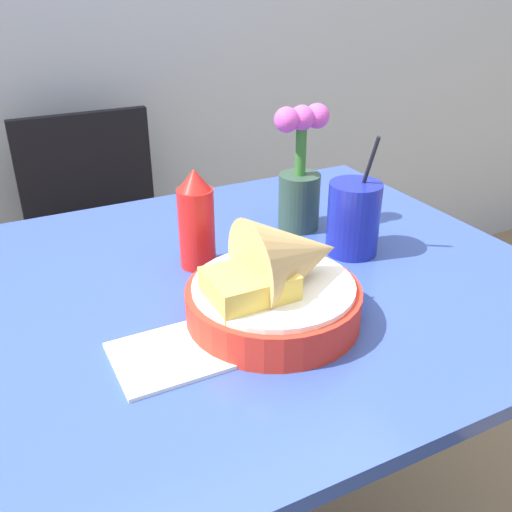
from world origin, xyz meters
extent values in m
cube|color=#334C9E|center=(0.00, 0.00, 0.77)|extent=(0.98, 0.87, 0.02)
cylinder|color=gray|center=(-0.43, 0.37, 0.38)|extent=(0.05, 0.05, 0.75)
cylinder|color=gray|center=(0.43, 0.37, 0.38)|extent=(0.05, 0.05, 0.75)
cylinder|color=black|center=(-0.28, 0.58, 0.22)|extent=(0.03, 0.03, 0.45)
cylinder|color=black|center=(0.08, 0.58, 0.22)|extent=(0.03, 0.03, 0.45)
cylinder|color=black|center=(-0.28, 0.94, 0.22)|extent=(0.03, 0.03, 0.45)
cylinder|color=black|center=(0.08, 0.94, 0.22)|extent=(0.03, 0.03, 0.45)
cube|color=black|center=(-0.10, 0.76, 0.46)|extent=(0.40, 0.40, 0.02)
cube|color=black|center=(-0.10, 0.94, 0.67)|extent=(0.40, 0.03, 0.41)
cylinder|color=red|center=(-0.04, -0.14, 0.80)|extent=(0.26, 0.26, 0.06)
cylinder|color=white|center=(-0.04, -0.14, 0.84)|extent=(0.24, 0.24, 0.01)
cone|color=tan|center=(-0.01, -0.14, 0.88)|extent=(0.14, 0.14, 0.14)
cube|color=#E5C14C|center=(-0.08, -0.15, 0.85)|extent=(0.12, 0.09, 0.04)
cylinder|color=red|center=(-0.07, 0.08, 0.85)|extent=(0.06, 0.06, 0.14)
cone|color=red|center=(-0.07, 0.08, 0.94)|extent=(0.06, 0.06, 0.04)
cylinder|color=#192399|center=(0.20, 0.00, 0.84)|extent=(0.10, 0.10, 0.13)
cylinder|color=black|center=(0.20, 0.00, 0.83)|extent=(0.09, 0.09, 0.11)
cylinder|color=black|center=(0.21, 0.00, 0.91)|extent=(0.01, 0.07, 0.19)
cylinder|color=#2D4738|center=(0.17, 0.14, 0.83)|extent=(0.08, 0.08, 0.11)
cylinder|color=#33722D|center=(0.17, 0.14, 0.94)|extent=(0.02, 0.02, 0.10)
sphere|color=#D14CB2|center=(0.17, 0.14, 1.00)|extent=(0.05, 0.05, 0.05)
sphere|color=#D14CB2|center=(0.14, 0.14, 1.00)|extent=(0.05, 0.05, 0.05)
sphere|color=#D14CB2|center=(0.20, 0.14, 1.00)|extent=(0.05, 0.05, 0.05)
cube|color=white|center=(-0.20, -0.15, 0.78)|extent=(0.16, 0.13, 0.01)
camera|label=1|loc=(-0.39, -0.77, 1.25)|focal=40.00mm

